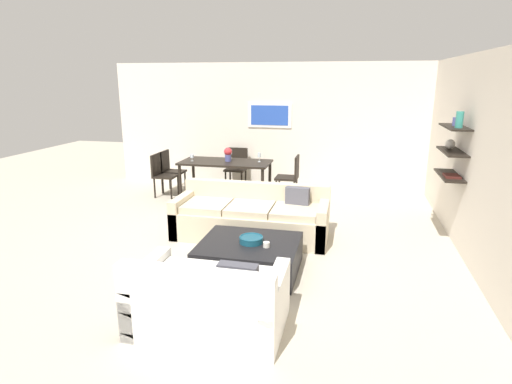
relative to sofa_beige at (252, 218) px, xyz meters
name	(u,v)px	position (x,y,z in m)	size (l,w,h in m)	color
ground_plane	(245,244)	(-0.02, -0.34, -0.29)	(18.00, 18.00, 0.00)	#BCB29E
back_wall_unit	(298,127)	(0.27, 3.19, 1.06)	(8.40, 0.09, 2.70)	silver
right_wall_shelf_unit	(468,155)	(3.00, 0.27, 1.06)	(0.34, 8.20, 2.70)	silver
sofa_beige	(252,218)	(0.00, 0.00, 0.00)	(2.32, 0.90, 0.78)	beige
loveseat_white	(209,301)	(0.17, -2.53, 0.00)	(1.44, 0.90, 0.78)	white
coffee_table	(249,256)	(0.25, -1.18, -0.10)	(1.23, 1.06, 0.38)	black
decorative_bowl	(251,239)	(0.27, -1.18, 0.13)	(0.30, 0.30, 0.08)	navy
candle_jar	(266,245)	(0.49, -1.29, 0.12)	(0.08, 0.08, 0.07)	silver
dining_table	(226,165)	(-1.03, 2.06, 0.38)	(1.80, 0.86, 0.75)	black
dining_chair_right_far	(291,174)	(0.28, 2.25, 0.21)	(0.44, 0.44, 0.88)	black
dining_chair_head	(237,165)	(-1.03, 2.89, 0.21)	(0.44, 0.44, 0.88)	black
dining_chair_left_near	(162,172)	(-2.34, 1.86, 0.21)	(0.44, 0.44, 0.88)	black
dining_chair_left_far	(170,168)	(-2.34, 2.25, 0.21)	(0.44, 0.44, 0.88)	black
wine_glass_right_far	(259,155)	(-0.36, 2.16, 0.59)	(0.07, 0.07, 0.18)	silver
wine_glass_left_near	(192,156)	(-1.70, 1.95, 0.55)	(0.08, 0.08, 0.14)	silver
wine_glass_head	(231,152)	(-1.03, 2.43, 0.58)	(0.07, 0.07, 0.17)	silver
centerpiece_vase	(228,154)	(-0.99, 2.09, 0.61)	(0.16, 0.16, 0.28)	#4C518C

